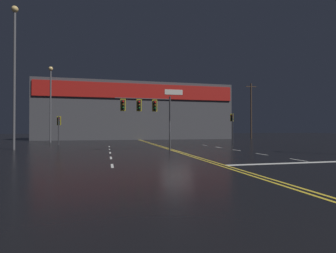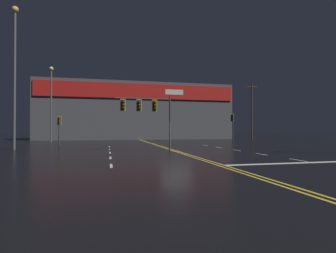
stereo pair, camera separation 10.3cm
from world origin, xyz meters
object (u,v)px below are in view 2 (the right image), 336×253
traffic_signal_corner_northwest (59,124)px  streetlight_near_left (15,61)px  traffic_signal_median (146,108)px  traffic_signal_corner_northeast (233,121)px  streetlight_near_right (51,95)px

traffic_signal_corner_northwest → streetlight_near_left: bearing=-112.7°
traffic_signal_median → traffic_signal_corner_northeast: traffic_signal_median is taller
traffic_signal_median → traffic_signal_corner_northwest: (-8.30, 9.65, -1.14)m
traffic_signal_median → traffic_signal_corner_northeast: size_ratio=1.22×
traffic_signal_median → streetlight_near_right: 19.62m
traffic_signal_corner_northwest → traffic_signal_corner_northeast: bearing=0.2°
streetlight_near_left → streetlight_near_right: 12.90m
traffic_signal_corner_northeast → traffic_signal_corner_northwest: (-21.06, -0.08, -0.44)m
traffic_signal_corner_northwest → streetlight_near_right: (-2.16, 6.68, 4.09)m
traffic_signal_median → streetlight_near_left: bearing=162.2°
streetlight_near_left → streetlight_near_right: streetlight_near_left is taller
traffic_signal_median → streetlight_near_right: streetlight_near_right is taller
streetlight_near_right → streetlight_near_left: bearing=-91.9°
traffic_signal_median → streetlight_near_left: (-10.88, 3.49, 4.14)m
traffic_signal_corner_northeast → streetlight_near_left: (-23.64, -6.25, 4.85)m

